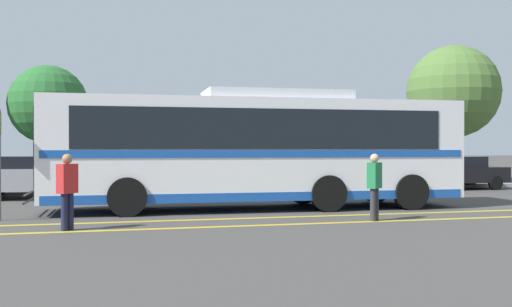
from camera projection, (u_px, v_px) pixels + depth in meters
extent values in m
plane|color=#423F3D|center=(227.00, 208.00, 17.27)|extent=(220.00, 220.00, 0.00)
cube|color=gold|center=(278.00, 217.00, 14.96)|extent=(31.66, 0.20, 0.01)
cube|color=gold|center=(296.00, 224.00, 13.61)|extent=(31.66, 0.20, 0.01)
cube|color=#99999E|center=(214.00, 191.00, 23.41)|extent=(39.66, 0.36, 0.15)
cube|color=white|center=(256.00, 149.00, 17.07)|extent=(11.74, 2.93, 2.78)
cube|color=black|center=(256.00, 130.00, 17.07)|extent=(10.11, 2.91, 1.08)
cube|color=#194CA5|center=(256.00, 153.00, 17.07)|extent=(11.51, 2.96, 0.20)
cube|color=#194CA5|center=(256.00, 193.00, 17.08)|extent=(11.51, 2.95, 0.24)
cube|color=black|center=(40.00, 147.00, 15.79)|extent=(0.12, 2.22, 2.07)
cube|color=black|center=(40.00, 102.00, 15.78)|extent=(0.10, 1.76, 0.24)
cube|color=silver|center=(276.00, 96.00, 17.19)|extent=(4.15, 2.16, 0.27)
cube|color=black|center=(29.00, 193.00, 15.74)|extent=(0.11, 1.89, 0.04)
cube|color=black|center=(29.00, 201.00, 15.74)|extent=(0.11, 1.89, 0.04)
cylinder|color=black|center=(127.00, 197.00, 15.11)|extent=(1.01, 0.32, 1.00)
cylinder|color=black|center=(126.00, 190.00, 17.47)|extent=(1.01, 0.32, 1.00)
cylinder|color=black|center=(328.00, 193.00, 16.29)|extent=(1.01, 0.32, 1.00)
cylinder|color=black|center=(302.00, 188.00, 18.65)|extent=(1.01, 0.32, 1.00)
cylinder|color=black|center=(411.00, 192.00, 16.83)|extent=(1.01, 0.32, 1.00)
cylinder|color=black|center=(375.00, 187.00, 19.18)|extent=(1.01, 0.32, 1.00)
cube|color=#9E9EA3|center=(30.00, 179.00, 20.50)|extent=(4.32, 2.27, 0.74)
cube|color=black|center=(27.00, 162.00, 20.48)|extent=(1.88, 1.84, 0.41)
cylinder|color=black|center=(73.00, 188.00, 21.65)|extent=(0.61, 0.25, 0.60)
cylinder|color=black|center=(66.00, 191.00, 19.83)|extent=(0.61, 0.25, 0.60)
cube|color=black|center=(202.00, 180.00, 22.14)|extent=(4.77, 1.95, 0.53)
cube|color=black|center=(205.00, 167.00, 22.17)|extent=(2.01, 1.70, 0.44)
cylinder|color=black|center=(164.00, 189.00, 20.90)|extent=(0.60, 0.21, 0.60)
cylinder|color=black|center=(159.00, 186.00, 22.66)|extent=(0.60, 0.21, 0.60)
cylinder|color=black|center=(246.00, 188.00, 21.63)|extent=(0.60, 0.21, 0.60)
cylinder|color=black|center=(235.00, 185.00, 23.38)|extent=(0.60, 0.21, 0.60)
cube|color=navy|center=(349.00, 176.00, 23.39)|extent=(4.61, 1.92, 0.66)
cube|color=black|center=(352.00, 162.00, 23.41)|extent=(1.98, 1.58, 0.47)
cylinder|color=black|center=(321.00, 187.00, 22.32)|extent=(0.61, 0.23, 0.60)
cylinder|color=black|center=(308.00, 184.00, 23.89)|extent=(0.61, 0.23, 0.60)
cylinder|color=black|center=(391.00, 186.00, 22.89)|extent=(0.61, 0.23, 0.60)
cylinder|color=black|center=(374.00, 183.00, 24.46)|extent=(0.61, 0.23, 0.60)
cube|color=black|center=(458.00, 175.00, 25.25)|extent=(4.01, 1.97, 0.64)
cube|color=black|center=(460.00, 162.00, 25.27)|extent=(1.72, 1.64, 0.45)
cylinder|color=black|center=(445.00, 184.00, 24.08)|extent=(0.61, 0.23, 0.60)
cylinder|color=black|center=(421.00, 182.00, 25.69)|extent=(0.61, 0.23, 0.60)
cylinder|color=black|center=(495.00, 183.00, 24.81)|extent=(0.61, 0.23, 0.60)
cylinder|color=black|center=(469.00, 181.00, 26.42)|extent=(0.61, 0.23, 0.60)
cylinder|color=#191E38|center=(64.00, 212.00, 12.51)|extent=(0.14, 0.14, 0.78)
cylinder|color=#191E38|center=(70.00, 211.00, 12.66)|extent=(0.14, 0.14, 0.78)
cube|color=red|center=(67.00, 179.00, 12.58)|extent=(0.45, 0.46, 0.62)
sphere|color=#9E704C|center=(67.00, 159.00, 12.58)|extent=(0.21, 0.21, 0.21)
cylinder|color=#2D2D33|center=(373.00, 205.00, 14.18)|extent=(0.14, 0.14, 0.78)
cylinder|color=#2D2D33|center=(376.00, 204.00, 14.33)|extent=(0.14, 0.14, 0.78)
cube|color=#1E723F|center=(374.00, 175.00, 14.25)|extent=(0.46, 0.44, 0.61)
sphere|color=tan|center=(375.00, 158.00, 14.24)|extent=(0.21, 0.21, 0.21)
cylinder|color=#513823|center=(453.00, 154.00, 30.28)|extent=(0.28, 0.28, 2.86)
sphere|color=#4C7033|center=(453.00, 92.00, 30.25)|extent=(4.65, 4.65, 4.65)
cylinder|color=#513823|center=(48.00, 162.00, 24.60)|extent=(0.28, 0.28, 2.34)
sphere|color=#28662D|center=(48.00, 104.00, 24.58)|extent=(3.21, 3.21, 3.21)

